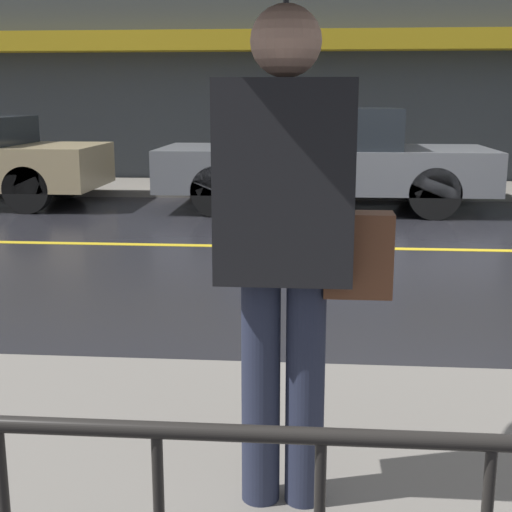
{
  "coord_description": "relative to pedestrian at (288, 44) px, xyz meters",
  "views": [
    {
      "loc": [
        -1.19,
        -7.7,
        1.62
      ],
      "look_at": [
        -1.6,
        -2.66,
        0.49
      ],
      "focal_mm": 50.0,
      "sensor_mm": 36.0,
      "label": 1
    }
  ],
  "objects": [
    {
      "name": "ground_plane",
      "position": [
        1.29,
        5.22,
        -1.8
      ],
      "size": [
        80.0,
        80.0,
        0.0
      ],
      "primitive_type": "plane",
      "color": "black"
    },
    {
      "name": "sidewalk_far",
      "position": [
        1.29,
        9.97,
        -1.74
      ],
      "size": [
        28.0,
        1.92,
        0.11
      ],
      "color": "slate",
      "rests_on": "ground_plane"
    },
    {
      "name": "lane_marking",
      "position": [
        1.29,
        5.22,
        -1.79
      ],
      "size": [
        25.2,
        0.12,
        0.01
      ],
      "color": "gold",
      "rests_on": "ground_plane"
    },
    {
      "name": "building_storefront",
      "position": [
        1.29,
        11.05,
        0.49
      ],
      "size": [
        28.0,
        0.85,
        4.53
      ],
      "color": "#383D42",
      "rests_on": "ground_plane"
    },
    {
      "name": "pedestrian",
      "position": [
        0.0,
        0.0,
        0.0
      ],
      "size": [
        1.0,
        1.0,
        2.22
      ],
      "rotation": [
        0.0,
        0.0,
        3.14
      ],
      "color": "#23283D",
      "rests_on": "sidewalk_near"
    },
    {
      "name": "car_grey",
      "position": [
        0.18,
        8.05,
        -1.04
      ],
      "size": [
        4.77,
        1.87,
        1.47
      ],
      "color": "slate",
      "rests_on": "ground_plane"
    }
  ]
}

